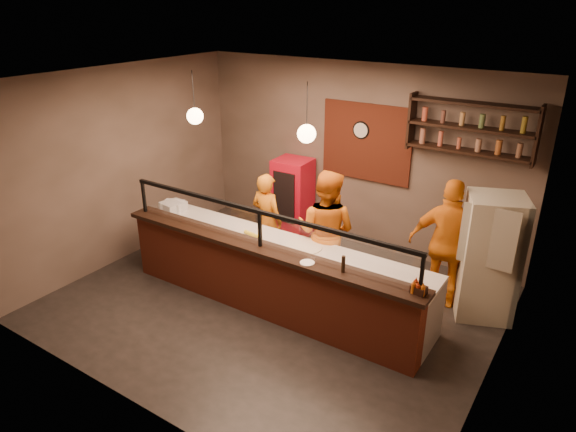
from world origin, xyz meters
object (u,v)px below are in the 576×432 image
Objects in this scene: fridge at (489,257)px; condiment_caddy at (419,290)px; cook_mid at (326,232)px; cook_left at (267,220)px; wall_clock at (361,130)px; red_cooler at (293,198)px; pepper_mill at (343,264)px; pizza_dough at (304,247)px; cook_right at (449,244)px.

condiment_caddy is (-0.40, -1.70, 0.22)m from fridge.
cook_mid is 11.53× the size of condiment_caddy.
wall_clock is at bearing -117.90° from cook_left.
cook_mid is 1.29× the size of red_cooler.
cook_left is at bearing -121.09° from wall_clock.
fridge reaches higher than pepper_mill.
wall_clock is 2.18m from cook_left.
cook_left is 1.34m from pizza_dough.
pepper_mill is at bearing -67.36° from wall_clock.
wall_clock is at bearing 135.59° from fridge.
cook_left is 0.90× the size of fridge.
wall_clock is 1.82× the size of condiment_caddy.
pizza_dough is 2.41× the size of pepper_mill.
wall_clock is at bearing 112.64° from pepper_mill.
pepper_mill is at bearing -177.76° from condiment_caddy.
cook_right is (1.65, 0.57, 0.00)m from cook_mid.
cook_right is 0.56m from fridge.
cook_left is at bearing 165.73° from fridge.
wall_clock reaches higher than cook_right.
cook_right is 1.87m from pepper_mill.
red_cooler is at bearing 126.52° from pizza_dough.
cook_mid is at bearing 10.71° from cook_right.
wall_clock reaches higher than fridge.
condiment_caddy is at bearing -16.31° from pizza_dough.
condiment_caddy is at bearing 2.24° from pepper_mill.
pizza_dough is (-0.06, -0.53, -0.04)m from cook_mid.
red_cooler is (-1.46, 1.36, -0.21)m from cook_mid.
fridge is 1.76m from condiment_caddy.
cook_right is at bearing 64.72° from pepper_mill.
cook_mid is at bearing 149.28° from condiment_caddy.
red_cooler is at bearing -22.64° from cook_right.
cook_left reaches higher than red_cooler.
cook_mid is at bearing 127.77° from pepper_mill.
red_cooler is (-0.26, 1.18, -0.05)m from cook_left.
red_cooler is at bearing 146.89° from fridge.
cook_mid is 1.75m from cook_right.
pepper_mill is at bearing 56.30° from cook_right.
fridge is 3.73m from red_cooler.
wall_clock is at bearing -85.63° from cook_mid.
cook_mid is at bearing -46.06° from red_cooler.
fridge is at bearing -14.36° from red_cooler.
cook_mid reaches higher than fridge.
condiment_caddy is at bearing -39.74° from red_cooler.
cook_mid is 2.10m from condiment_caddy.
cook_left is at bearing 148.28° from pizza_dough.
wall_clock reaches higher than condiment_caddy.
wall_clock is 2.97m from fridge.
pizza_dough is at bearing 163.69° from condiment_caddy.
wall_clock is at bearing 12.00° from red_cooler.
cook_left is 2.88m from cook_right.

